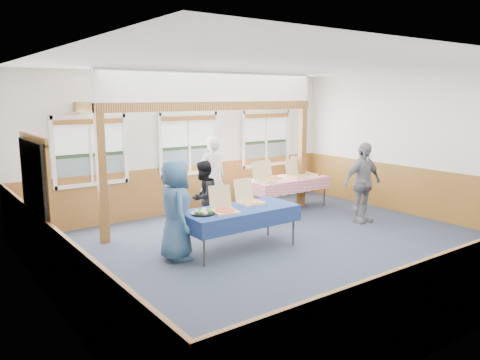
% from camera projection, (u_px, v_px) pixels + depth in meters
% --- Properties ---
extents(floor, '(8.00, 8.00, 0.00)m').
position_uv_depth(floor, '(287.00, 249.00, 8.38)').
color(floor, '#252D3C').
rests_on(floor, ground).
extents(ceiling, '(8.00, 8.00, 0.00)m').
position_uv_depth(ceiling, '(291.00, 66.00, 7.80)').
color(ceiling, white).
rests_on(ceiling, wall_back).
extents(wall_back, '(8.00, 0.00, 8.00)m').
position_uv_depth(wall_back, '(188.00, 144.00, 10.87)').
color(wall_back, silver).
rests_on(wall_back, floor).
extents(wall_left, '(0.00, 8.00, 8.00)m').
position_uv_depth(wall_left, '(47.00, 187.00, 5.77)').
color(wall_left, silver).
rests_on(wall_left, floor).
extents(wall_right, '(0.00, 8.00, 8.00)m').
position_uv_depth(wall_right, '(423.00, 146.00, 10.40)').
color(wall_right, silver).
rests_on(wall_right, floor).
extents(wainscot_back, '(7.98, 0.05, 1.10)m').
position_uv_depth(wainscot_back, '(189.00, 188.00, 11.04)').
color(wainscot_back, brown).
rests_on(wainscot_back, floor).
extents(wainscot_left, '(0.05, 6.98, 1.10)m').
position_uv_depth(wainscot_left, '(55.00, 267.00, 5.98)').
color(wainscot_left, brown).
rests_on(wainscot_left, floor).
extents(wainscot_right, '(0.05, 6.98, 1.10)m').
position_uv_depth(wainscot_right, '(419.00, 192.00, 10.58)').
color(wainscot_right, brown).
rests_on(wainscot_right, floor).
extents(cased_opening, '(0.06, 1.30, 2.10)m').
position_uv_depth(cased_opening, '(36.00, 215.00, 6.61)').
color(cased_opening, '#313131').
rests_on(cased_opening, wall_left).
extents(window_left, '(1.56, 0.10, 1.46)m').
position_uv_depth(window_left, '(90.00, 147.00, 9.49)').
color(window_left, white).
rests_on(window_left, wall_back).
extents(window_mid, '(1.56, 0.10, 1.46)m').
position_uv_depth(window_mid, '(189.00, 140.00, 10.83)').
color(window_mid, white).
rests_on(window_mid, wall_back).
extents(window_right, '(1.56, 0.10, 1.46)m').
position_uv_depth(window_right, '(266.00, 135.00, 12.16)').
color(window_right, white).
rests_on(window_right, wall_back).
extents(post_left, '(0.15, 0.15, 2.40)m').
position_uv_depth(post_left, '(102.00, 179.00, 8.54)').
color(post_left, '#552512').
rests_on(post_left, floor).
extents(post_right, '(0.15, 0.15, 2.40)m').
position_uv_depth(post_right, '(302.00, 158.00, 11.44)').
color(post_right, '#552512').
rests_on(post_right, floor).
extents(cross_beam, '(5.15, 0.18, 0.18)m').
position_uv_depth(cross_beam, '(216.00, 106.00, 9.76)').
color(cross_beam, '#552512').
rests_on(cross_beam, post_left).
extents(table_left, '(2.26, 1.45, 0.76)m').
position_uv_depth(table_left, '(239.00, 211.00, 8.22)').
color(table_left, '#313131').
rests_on(table_left, floor).
extents(table_right, '(2.18, 1.26, 0.76)m').
position_uv_depth(table_right, '(287.00, 180.00, 11.20)').
color(table_right, '#313131').
rests_on(table_right, floor).
extents(pizza_box_a, '(0.48, 0.55, 0.43)m').
position_uv_depth(pizza_box_a, '(224.00, 209.00, 7.89)').
color(pizza_box_a, beige).
rests_on(pizza_box_a, table_left).
extents(pizza_box_b, '(0.41, 0.50, 0.44)m').
position_uv_depth(pizza_box_b, '(250.00, 200.00, 8.54)').
color(pizza_box_b, beige).
rests_on(pizza_box_b, table_left).
extents(pizza_box_c, '(0.42, 0.51, 0.45)m').
position_uv_depth(pizza_box_c, '(265.00, 179.00, 10.67)').
color(pizza_box_c, beige).
rests_on(pizza_box_c, table_right).
extents(pizza_box_d, '(0.40, 0.48, 0.42)m').
position_uv_depth(pizza_box_d, '(270.00, 176.00, 11.13)').
color(pizza_box_d, beige).
rests_on(pizza_box_d, table_right).
extents(pizza_box_e, '(0.43, 0.50, 0.42)m').
position_uv_depth(pizza_box_e, '(297.00, 175.00, 11.26)').
color(pizza_box_e, beige).
rests_on(pizza_box_e, table_right).
extents(pizza_box_f, '(0.47, 0.55, 0.44)m').
position_uv_depth(pizza_box_f, '(303.00, 172.00, 11.67)').
color(pizza_box_f, beige).
rests_on(pizza_box_f, table_right).
extents(veggie_tray, '(0.39, 0.39, 0.09)m').
position_uv_depth(veggie_tray, '(203.00, 213.00, 7.78)').
color(veggie_tray, black).
rests_on(veggie_tray, table_left).
extents(drink_glass, '(0.07, 0.07, 0.15)m').
position_uv_depth(drink_glass, '(319.00, 173.00, 11.47)').
color(drink_glass, '#9D571A').
rests_on(drink_glass, table_right).
extents(woman_white, '(0.68, 0.46, 1.81)m').
position_uv_depth(woman_white, '(212.00, 177.00, 10.53)').
color(woman_white, silver).
rests_on(woman_white, floor).
extents(woman_black, '(0.89, 0.83, 1.45)m').
position_uv_depth(woman_black, '(203.00, 197.00, 9.25)').
color(woman_black, black).
rests_on(woman_black, floor).
extents(man_blue, '(0.75, 0.95, 1.70)m').
position_uv_depth(man_blue, '(176.00, 210.00, 7.72)').
color(man_blue, '#335980').
rests_on(man_blue, floor).
extents(person_grey, '(1.05, 0.50, 1.73)m').
position_uv_depth(person_grey, '(362.00, 182.00, 10.04)').
color(person_grey, slate).
rests_on(person_grey, floor).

